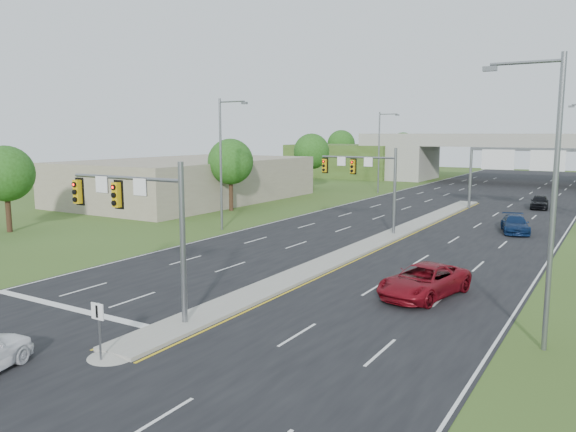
% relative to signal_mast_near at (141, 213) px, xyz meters
% --- Properties ---
extents(ground, '(240.00, 240.00, 0.00)m').
position_rel_signal_mast_near_xyz_m(ground, '(2.26, 0.07, -4.73)').
color(ground, '#394D1B').
rests_on(ground, ground).
extents(road, '(24.00, 160.00, 0.02)m').
position_rel_signal_mast_near_xyz_m(road, '(2.26, 35.07, -4.72)').
color(road, black).
rests_on(road, ground).
extents(median, '(2.00, 54.00, 0.16)m').
position_rel_signal_mast_near_xyz_m(median, '(2.26, 23.07, -4.63)').
color(median, gray).
rests_on(median, road).
extents(median_nose, '(2.00, 2.00, 0.16)m').
position_rel_signal_mast_near_xyz_m(median_nose, '(2.26, -3.93, -4.63)').
color(median_nose, gray).
rests_on(median_nose, road).
extents(lane_markings, '(23.72, 160.00, 0.01)m').
position_rel_signal_mast_near_xyz_m(lane_markings, '(1.66, 28.99, -4.70)').
color(lane_markings, gold).
rests_on(lane_markings, road).
extents(signal_mast_near, '(6.62, 0.60, 7.00)m').
position_rel_signal_mast_near_xyz_m(signal_mast_near, '(0.00, 0.00, 0.00)').
color(signal_mast_near, slate).
rests_on(signal_mast_near, ground).
extents(signal_mast_far, '(6.62, 0.60, 7.00)m').
position_rel_signal_mast_near_xyz_m(signal_mast_far, '(0.00, 25.00, 0.00)').
color(signal_mast_far, slate).
rests_on(signal_mast_far, ground).
extents(keep_right_sign, '(0.60, 0.13, 2.20)m').
position_rel_signal_mast_near_xyz_m(keep_right_sign, '(2.26, -4.45, -3.21)').
color(keep_right_sign, slate).
rests_on(keep_right_sign, ground).
extents(sign_gantry, '(11.58, 0.44, 6.67)m').
position_rel_signal_mast_near_xyz_m(sign_gantry, '(8.95, 44.99, 0.51)').
color(sign_gantry, slate).
rests_on(sign_gantry, ground).
extents(overpass, '(80.00, 14.00, 8.10)m').
position_rel_signal_mast_near_xyz_m(overpass, '(2.26, 80.07, -1.17)').
color(overpass, gray).
rests_on(overpass, ground).
extents(lightpole_l_mid, '(2.85, 0.25, 11.00)m').
position_rel_signal_mast_near_xyz_m(lightpole_l_mid, '(-11.03, 20.07, 1.38)').
color(lightpole_l_mid, slate).
rests_on(lightpole_l_mid, ground).
extents(lightpole_l_far, '(2.85, 0.25, 11.00)m').
position_rel_signal_mast_near_xyz_m(lightpole_l_far, '(-11.03, 55.07, 1.38)').
color(lightpole_l_far, slate).
rests_on(lightpole_l_far, ground).
extents(lightpole_r_near, '(2.85, 0.25, 11.00)m').
position_rel_signal_mast_near_xyz_m(lightpole_r_near, '(15.56, 5.07, 1.38)').
color(lightpole_r_near, slate).
rests_on(lightpole_r_near, ground).
extents(tree_l_near, '(4.80, 4.80, 7.60)m').
position_rel_signal_mast_near_xyz_m(tree_l_near, '(-17.74, 30.07, 0.45)').
color(tree_l_near, '#382316').
rests_on(tree_l_near, ground).
extents(tree_l_mid, '(5.20, 5.20, 8.12)m').
position_rel_signal_mast_near_xyz_m(tree_l_mid, '(-21.74, 55.07, 0.78)').
color(tree_l_mid, '#382316').
rests_on(tree_l_mid, ground).
extents(tree_l_close, '(4.60, 4.60, 7.17)m').
position_rel_signal_mast_near_xyz_m(tree_l_close, '(-25.74, 10.07, 0.13)').
color(tree_l_close, '#382316').
rests_on(tree_l_close, ground).
extents(tree_back_a, '(6.00, 6.00, 8.85)m').
position_rel_signal_mast_near_xyz_m(tree_back_a, '(-35.74, 94.07, 1.11)').
color(tree_back_a, '#382316').
rests_on(tree_back_a, ground).
extents(tree_back_b, '(5.60, 5.60, 8.32)m').
position_rel_signal_mast_near_xyz_m(tree_back_b, '(-21.74, 94.07, 0.78)').
color(tree_back_b, '#382316').
rests_on(tree_back_b, ground).
extents(commercial_building, '(18.00, 30.00, 5.00)m').
position_rel_signal_mast_near_xyz_m(commercial_building, '(-27.74, 35.07, -2.23)').
color(commercial_building, gray).
rests_on(commercial_building, ground).
extents(car_far_a, '(3.83, 6.19, 1.60)m').
position_rel_signal_mast_near_xyz_m(car_far_a, '(9.66, 9.56, -3.91)').
color(car_far_a, maroon).
rests_on(car_far_a, road).
extents(car_far_b, '(3.20, 5.25, 1.42)m').
position_rel_signal_mast_near_xyz_m(car_far_b, '(10.43, 31.37, -3.99)').
color(car_far_b, '#0B1E44').
rests_on(car_far_b, road).
extents(car_far_c, '(2.15, 4.51, 1.49)m').
position_rel_signal_mast_near_xyz_m(car_far_c, '(10.12, 48.59, -3.96)').
color(car_far_c, black).
rests_on(car_far_c, road).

